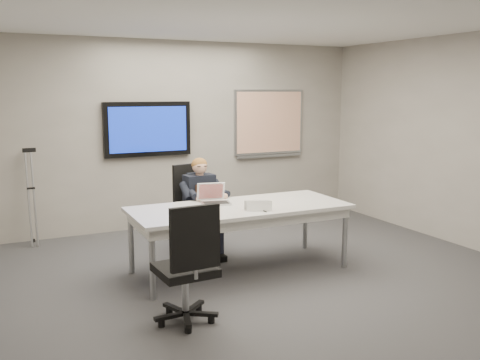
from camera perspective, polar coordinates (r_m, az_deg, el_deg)
name	(u,v)px	position (r m, az deg, el deg)	size (l,w,h in m)	color
floor	(276,286)	(5.82, 3.82, -11.22)	(6.00, 6.00, 0.02)	#3C3C3E
ceiling	(279,14)	(5.50, 4.16, 17.23)	(6.00, 6.00, 0.02)	white
wall_back	(179,134)	(8.21, -6.53, 4.85)	(6.00, 0.02, 2.80)	gray
conference_table	(240,213)	(6.11, -0.04, -3.58)	(2.49, 1.07, 0.76)	silver
tv_display	(148,129)	(8.00, -9.81, 5.37)	(1.30, 0.09, 0.80)	black
whiteboard	(269,123)	(8.81, 3.12, 6.06)	(1.25, 0.08, 1.10)	#92969A
office_chair_far	(197,224)	(6.98, -4.66, -4.70)	(0.64, 0.64, 1.12)	black
office_chair_near	(187,286)	(4.85, -5.64, -11.23)	(0.56, 0.56, 1.11)	black
seated_person	(204,217)	(6.73, -3.83, -3.95)	(0.39, 0.67, 1.23)	#1C1E2F
crutch	(31,195)	(7.66, -21.38, -1.53)	(0.18, 0.34, 1.36)	#9D9FA4
laptop	(214,198)	(6.23, -2.82, -1.95)	(0.37, 0.37, 0.23)	silver
name_tent	(258,205)	(5.85, 1.94, -2.73)	(0.28, 0.08, 0.11)	white
pen	(263,210)	(5.84, 2.42, -3.26)	(0.01, 0.01, 0.15)	black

